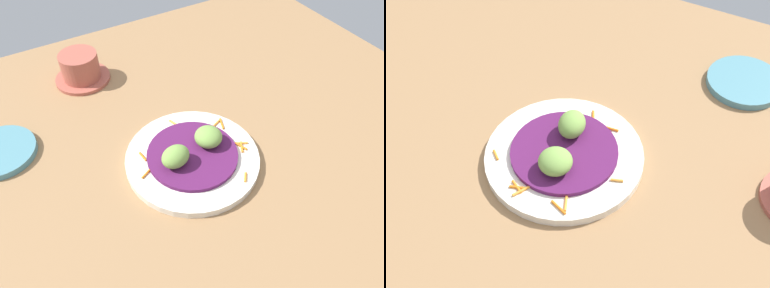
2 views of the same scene
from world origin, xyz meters
The scene contains 7 objects.
table_surface centered at (0.00, 0.00, 1.00)cm, with size 110.00×110.00×2.00cm, color #936D47.
main_plate centered at (5.26, -1.82, 2.74)cm, with size 24.27×24.27×1.48cm, color silver.
cabbage_bed centered at (5.26, -1.82, 3.88)cm, with size 16.41×16.41×0.78cm, color #51194C.
carrot_garnish centered at (0.87, -2.40, 3.68)cm, with size 20.63×20.07×0.40cm.
guac_scoop_left centered at (9.00, -1.16, 6.12)cm, with size 4.13×5.18×3.70cm, color #759E47.
guac_scoop_center centered at (1.53, -2.47, 5.92)cm, with size 5.04×5.03×3.31cm, color #759E47.
side_plate_small centered at (35.10, -21.43, 2.65)cm, with size 13.13×13.13×1.29cm, color teal.
Camera 2 is at (-38.71, -27.44, 62.92)cm, focal length 48.20 mm.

